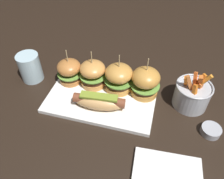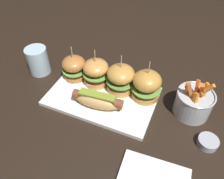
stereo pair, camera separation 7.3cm
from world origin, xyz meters
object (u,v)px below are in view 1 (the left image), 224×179
object	(u,v)px
slider_far_right	(145,82)
sauce_ramekin	(211,130)
water_glass	(30,67)
slider_far_left	(69,71)
hot_dog	(99,101)
platter_main	(102,97)
slider_center_left	(93,74)
slider_center_right	(119,78)
fries_bucket	(192,94)

from	to	relation	value
slider_far_right	sauce_ramekin	distance (m)	0.25
water_glass	slider_far_left	bearing A→B (deg)	4.77
slider_far_left	slider_far_right	world-z (taller)	slider_far_right
slider_far_right	water_glass	xyz separation A→B (m)	(-0.42, -0.02, -0.01)
hot_dog	slider_far_left	world-z (taller)	slider_far_left
slider_far_right	sauce_ramekin	xyz separation A→B (m)	(0.22, -0.10, -0.05)
platter_main	water_glass	bearing A→B (deg)	172.84
platter_main	slider_center_left	world-z (taller)	slider_center_left
platter_main	sauce_ramekin	xyz separation A→B (m)	(0.36, -0.05, 0.01)
platter_main	slider_far_left	size ratio (longest dim) A/B	2.77
slider_center_left	water_glass	bearing A→B (deg)	-176.33
hot_dog	slider_center_right	xyz separation A→B (m)	(0.04, 0.10, 0.02)
platter_main	slider_far_left	world-z (taller)	slider_far_left
slider_far_right	water_glass	world-z (taller)	slider_far_right
slider_center_left	sauce_ramekin	bearing A→B (deg)	-14.12
slider_far_right	slider_far_left	bearing A→B (deg)	-179.13
slider_center_left	slider_center_right	bearing A→B (deg)	0.72
hot_dog	slider_center_left	world-z (taller)	slider_center_left
sauce_ramekin	water_glass	bearing A→B (deg)	172.35
slider_far_right	fries_bucket	bearing A→B (deg)	0.63
fries_bucket	slider_center_right	bearing A→B (deg)	-179.55
platter_main	water_glass	size ratio (longest dim) A/B	3.48
slider_far_left	hot_dog	bearing A→B (deg)	-34.72
fries_bucket	sauce_ramekin	distance (m)	0.13
water_glass	platter_main	bearing A→B (deg)	-7.16
platter_main	slider_far_right	bearing A→B (deg)	20.90
hot_dog	water_glass	world-z (taller)	water_glass
slider_far_left	sauce_ramekin	xyz separation A→B (m)	(0.49, -0.10, -0.05)
platter_main	hot_dog	distance (m)	0.06
sauce_ramekin	fries_bucket	bearing A→B (deg)	121.61
slider_center_left	fries_bucket	distance (m)	0.34
hot_dog	slider_center_right	bearing A→B (deg)	69.03
hot_dog	slider_center_left	distance (m)	0.12
water_glass	slider_center_right	bearing A→B (deg)	2.85
slider_center_left	slider_far_right	distance (m)	0.18
water_glass	slider_center_left	bearing A→B (deg)	3.67
hot_dog	slider_center_left	bearing A→B (deg)	118.14
slider_center_left	water_glass	world-z (taller)	slider_center_left
slider_center_left	slider_center_right	distance (m)	0.09
slider_far_left	slider_center_right	bearing A→B (deg)	1.23
slider_far_right	fries_bucket	world-z (taller)	slider_far_right
slider_center_right	water_glass	distance (m)	0.33
slider_center_right	sauce_ramekin	bearing A→B (deg)	-18.27
platter_main	slider_center_right	bearing A→B (deg)	48.56
platter_main	slider_center_right	distance (m)	0.09
platter_main	fries_bucket	size ratio (longest dim) A/B	2.60
slider_far_right	fries_bucket	xyz separation A→B (m)	(0.15, 0.00, -0.02)
slider_center_right	slider_far_right	distance (m)	0.09
slider_far_right	water_glass	size ratio (longest dim) A/B	1.41
sauce_ramekin	water_glass	xyz separation A→B (m)	(-0.64, 0.09, 0.04)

